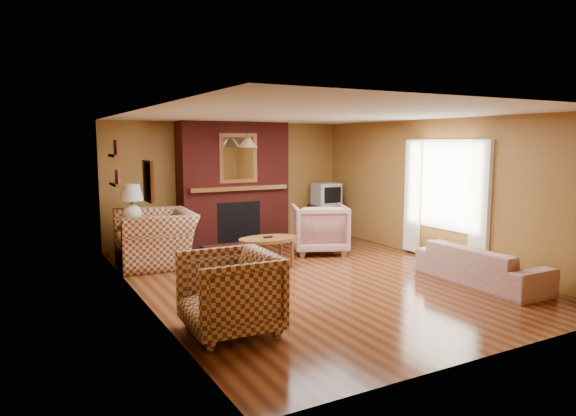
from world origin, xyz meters
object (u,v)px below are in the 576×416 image
table_lamp (132,201)px  plaid_armchair (230,293)px  tv_stand (326,220)px  coffee_table (268,241)px  side_table (133,241)px  floral_armchair (319,228)px  crt_tv (326,194)px  floral_sofa (481,265)px  plaid_loveseat (155,238)px  fireplace (234,184)px

table_lamp → plaid_armchair: bearing=-87.8°
tv_stand → coffee_table: bearing=-138.9°
side_table → floral_armchair: bearing=-18.6°
crt_tv → table_lamp: bearing=-175.3°
floral_armchair → side_table: 3.28m
floral_sofa → tv_stand: (0.15, 4.28, 0.06)m
plaid_loveseat → side_table: plaid_loveseat is taller
plaid_armchair → crt_tv: size_ratio=1.77×
fireplace → plaid_loveseat: 2.25m
floral_armchair → coffee_table: 1.45m
plaid_armchair → side_table: bearing=-175.6°
crt_tv → plaid_armchair: bearing=-132.9°
fireplace → plaid_armchair: (-1.95, -4.49, -0.75)m
plaid_armchair → floral_armchair: bearing=136.9°
plaid_loveseat → plaid_armchair: (-0.10, -3.45, -0.01)m
plaid_loveseat → table_lamp: table_lamp is taller
table_lamp → crt_tv: size_ratio=1.22×
fireplace → tv_stand: 2.23m
coffee_table → crt_tv: 3.12m
coffee_table → plaid_loveseat: bearing=144.0°
fireplace → coffee_table: bearing=-98.7°
table_lamp → tv_stand: bearing=4.8°
floral_sofa → tv_stand: size_ratio=2.84×
coffee_table → tv_stand: tv_stand is taller
coffee_table → tv_stand: bearing=39.6°
crt_tv → floral_sofa: bearing=-92.0°
plaid_loveseat → floral_sofa: bearing=52.2°
plaid_loveseat → floral_sofa: size_ratio=0.72×
plaid_armchair → side_table: 3.96m
crt_tv → coffee_table: bearing=-140.5°
coffee_table → crt_tv: (2.38, 1.96, 0.47)m
plaid_loveseat → crt_tv: size_ratio=2.53×
floral_armchair → tv_stand: bearing=-103.8°
floral_armchair → crt_tv: size_ratio=1.81×
table_lamp → crt_tv: (4.15, 0.34, -0.11)m
fireplace → floral_sofa: fireplace is taller
coffee_table → tv_stand: (2.38, 1.97, -0.10)m
fireplace → floral_sofa: (1.90, -4.47, -0.90)m
plaid_armchair → floral_armchair: size_ratio=0.98×
floral_armchair → coffee_table: (-1.33, -0.57, -0.01)m
side_table → plaid_armchair: bearing=-87.8°
table_lamp → crt_tv: table_lamp is taller
plaid_loveseat → floral_sofa: plaid_loveseat is taller
plaid_armchair → table_lamp: (-0.15, 3.96, 0.58)m
floral_sofa → side_table: side_table is taller
floral_sofa → coffee_table: 3.22m
coffee_table → tv_stand: size_ratio=1.48×
fireplace → floral_sofa: 4.94m
floral_armchair → table_lamp: 3.33m
floral_armchair → tv_stand: floral_armchair is taller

